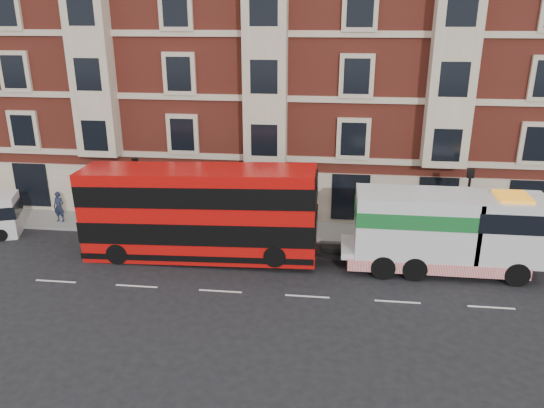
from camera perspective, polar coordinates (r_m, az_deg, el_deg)
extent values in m
plane|color=black|center=(24.79, -5.58, -9.32)|extent=(120.00, 120.00, 0.00)
cube|color=slate|center=(31.39, -2.71, -2.60)|extent=(90.00, 3.00, 0.15)
cube|color=maroon|center=(36.51, -0.15, 15.04)|extent=(45.00, 12.00, 18.00)
cylinder|color=black|center=(31.03, -14.17, 0.62)|extent=(0.14, 0.14, 4.00)
cube|color=black|center=(30.43, -14.50, 4.36)|extent=(0.35, 0.15, 0.50)
cylinder|color=black|center=(29.89, 20.11, -0.75)|extent=(0.14, 0.14, 4.00)
cube|color=black|center=(29.26, 20.59, 3.10)|extent=(0.35, 0.15, 0.50)
cube|color=red|center=(27.16, -7.86, -0.96)|extent=(11.86, 2.65, 4.66)
cube|color=black|center=(27.41, -7.79, -2.30)|extent=(11.90, 2.71, 1.11)
cube|color=black|center=(26.75, -7.98, 1.48)|extent=(11.90, 2.71, 1.06)
cylinder|color=black|center=(28.12, -16.27, -5.13)|extent=(1.10, 0.34, 1.10)
cylinder|color=black|center=(30.14, -14.56, -3.25)|extent=(1.10, 0.34, 1.10)
cylinder|color=black|center=(26.00, 0.31, -5.61)|extent=(1.10, 0.34, 1.10)
cylinder|color=black|center=(28.17, 0.86, -3.54)|extent=(1.10, 0.34, 1.10)
cube|color=silver|center=(27.41, 17.47, -4.88)|extent=(9.53, 2.43, 0.32)
cube|color=silver|center=(27.66, 24.02, -2.41)|extent=(3.39, 2.65, 3.07)
cube|color=silver|center=(26.65, 15.11, -2.01)|extent=(5.72, 2.65, 3.07)
cube|color=#166327|center=(26.46, 15.21, -0.95)|extent=(5.77, 2.69, 0.74)
cube|color=red|center=(27.52, 16.96, -5.57)|extent=(8.47, 2.71, 0.58)
cylinder|color=black|center=(27.41, 24.82, -6.85)|extent=(1.16, 0.37, 1.16)
cylinder|color=black|center=(29.47, 23.49, -4.80)|extent=(1.16, 0.37, 1.16)
cylinder|color=black|center=(26.30, 15.08, -6.73)|extent=(1.16, 0.42, 1.16)
cylinder|color=black|center=(28.45, 14.47, -4.59)|extent=(1.16, 0.42, 1.16)
cylinder|color=black|center=(26.12, 11.85, -6.64)|extent=(1.16, 0.42, 1.16)
cylinder|color=black|center=(28.27, 11.48, -4.50)|extent=(1.16, 0.42, 1.16)
cylinder|color=black|center=(33.36, -27.10, -2.97)|extent=(0.74, 0.45, 0.70)
cylinder|color=black|center=(34.95, -26.46, -1.89)|extent=(0.74, 0.45, 0.70)
imported|color=#1B2237|center=(34.32, -21.94, -0.28)|extent=(0.72, 0.50, 1.87)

